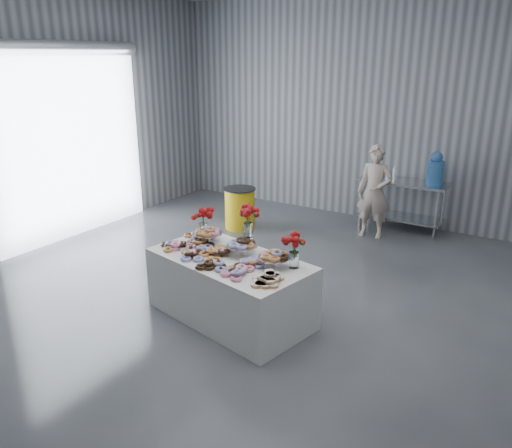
{
  "coord_description": "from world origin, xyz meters",
  "views": [
    {
      "loc": [
        3.03,
        -4.34,
        2.96
      ],
      "look_at": [
        -0.01,
        0.51,
        1.01
      ],
      "focal_mm": 35.0,
      "sensor_mm": 36.0,
      "label": 1
    }
  ],
  "objects_px": {
    "water_jug": "(435,170)",
    "display_table": "(230,288)",
    "prep_table": "(402,196)",
    "trash_barrel": "(240,208)",
    "person": "(374,192)"
  },
  "relations": [
    {
      "from": "water_jug",
      "to": "person",
      "type": "bearing_deg",
      "value": -145.14
    },
    {
      "from": "trash_barrel",
      "to": "water_jug",
      "type": "bearing_deg",
      "value": 25.21
    },
    {
      "from": "trash_barrel",
      "to": "display_table",
      "type": "bearing_deg",
      "value": -58.17
    },
    {
      "from": "display_table",
      "to": "prep_table",
      "type": "xyz_separation_m",
      "value": [
        0.77,
        4.13,
        0.24
      ]
    },
    {
      "from": "water_jug",
      "to": "trash_barrel",
      "type": "height_order",
      "value": "water_jug"
    },
    {
      "from": "prep_table",
      "to": "trash_barrel",
      "type": "bearing_deg",
      "value": -150.49
    },
    {
      "from": "water_jug",
      "to": "person",
      "type": "distance_m",
      "value": 1.06
    },
    {
      "from": "prep_table",
      "to": "person",
      "type": "relative_size",
      "value": 0.96
    },
    {
      "from": "display_table",
      "to": "water_jug",
      "type": "bearing_deg",
      "value": 72.86
    },
    {
      "from": "display_table",
      "to": "person",
      "type": "height_order",
      "value": "person"
    },
    {
      "from": "display_table",
      "to": "person",
      "type": "xyz_separation_m",
      "value": [
        0.46,
        3.56,
        0.41
      ]
    },
    {
      "from": "person",
      "to": "prep_table",
      "type": "bearing_deg",
      "value": 57.31
    },
    {
      "from": "water_jug",
      "to": "display_table",
      "type": "bearing_deg",
      "value": -107.14
    },
    {
      "from": "display_table",
      "to": "person",
      "type": "bearing_deg",
      "value": 82.63
    },
    {
      "from": "display_table",
      "to": "trash_barrel",
      "type": "xyz_separation_m",
      "value": [
        -1.7,
        2.73,
        -0.01
      ]
    }
  ]
}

